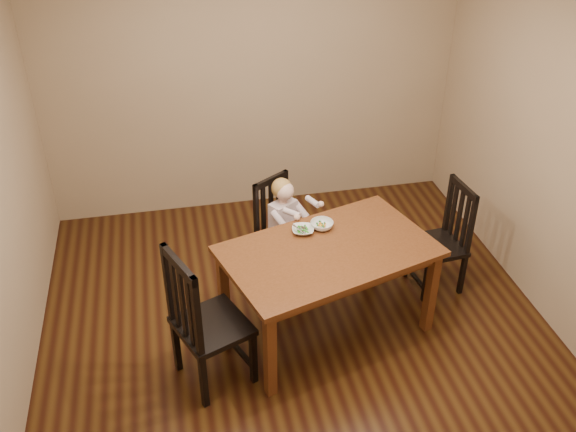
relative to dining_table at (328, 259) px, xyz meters
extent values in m
cube|color=#3D240D|center=(-0.23, 0.07, -0.68)|extent=(4.00, 4.00, 0.01)
cube|color=#9D8363|center=(-0.23, 2.07, 0.67)|extent=(4.00, 0.01, 2.70)
cube|color=#9D8363|center=(-0.23, -1.93, 0.67)|extent=(4.00, 0.01, 2.70)
cube|color=#9D8363|center=(1.77, 0.07, 0.67)|extent=(0.01, 4.00, 2.70)
cube|color=#4E2912|center=(0.00, 0.00, 0.07)|extent=(1.74, 1.33, 0.04)
cube|color=#4E2912|center=(0.00, 0.00, 0.01)|extent=(1.59, 1.18, 0.08)
cube|color=#4E2912|center=(-0.55, -0.58, -0.32)|extent=(0.09, 0.09, 0.73)
cube|color=#4E2912|center=(0.78, -0.17, -0.32)|extent=(0.09, 0.09, 0.73)
cube|color=#4E2912|center=(-0.78, 0.17, -0.32)|extent=(0.09, 0.09, 0.73)
cube|color=#4E2912|center=(0.55, 0.58, -0.32)|extent=(0.09, 0.09, 0.73)
cube|color=black|center=(-0.18, 0.74, -0.29)|extent=(0.54, 0.54, 0.04)
cube|color=black|center=(-0.13, 0.97, -0.49)|extent=(0.05, 0.05, 0.37)
cube|color=black|center=(-0.42, 0.79, -0.49)|extent=(0.05, 0.05, 0.37)
cube|color=black|center=(0.05, 0.70, -0.49)|extent=(0.05, 0.05, 0.37)
cube|color=black|center=(-0.24, 0.51, -0.49)|extent=(0.05, 0.05, 0.37)
cube|color=black|center=(-0.13, 0.97, -0.02)|extent=(0.05, 0.05, 0.52)
cube|color=black|center=(-0.42, 0.79, -0.02)|extent=(0.05, 0.05, 0.52)
cube|color=black|center=(-0.27, 0.88, 0.22)|extent=(0.34, 0.23, 0.05)
cube|color=black|center=(-0.20, 0.93, -0.04)|extent=(0.04, 0.04, 0.44)
cube|color=black|center=(-0.27, 0.88, -0.04)|extent=(0.04, 0.04, 0.44)
cube|color=black|center=(-0.35, 0.83, -0.04)|extent=(0.04, 0.04, 0.44)
cube|color=black|center=(-0.92, -0.33, -0.21)|extent=(0.61, 0.63, 0.04)
cube|color=black|center=(-1.18, -0.21, -0.45)|extent=(0.06, 0.06, 0.45)
cube|color=black|center=(-1.02, -0.60, -0.45)|extent=(0.06, 0.06, 0.45)
cube|color=black|center=(-0.81, -0.06, -0.45)|extent=(0.06, 0.06, 0.45)
cube|color=black|center=(-0.65, -0.44, -0.45)|extent=(0.06, 0.06, 0.45)
cube|color=black|center=(-1.18, -0.21, 0.13)|extent=(0.06, 0.06, 0.63)
cube|color=black|center=(-1.02, -0.60, 0.13)|extent=(0.06, 0.06, 0.63)
cube|color=black|center=(-1.10, -0.40, 0.41)|extent=(0.21, 0.44, 0.07)
cube|color=black|center=(-1.14, -0.30, 0.10)|extent=(0.04, 0.05, 0.54)
cube|color=black|center=(-1.10, -0.40, 0.10)|extent=(0.04, 0.05, 0.54)
cube|color=black|center=(-1.06, -0.50, 0.10)|extent=(0.04, 0.05, 0.54)
cube|color=black|center=(1.05, 0.35, -0.27)|extent=(0.44, 0.45, 0.04)
cube|color=black|center=(1.23, 0.19, -0.49)|extent=(0.04, 0.04, 0.39)
cube|color=black|center=(1.20, 0.54, -0.49)|extent=(0.04, 0.04, 0.39)
cube|color=black|center=(0.89, 0.15, -0.49)|extent=(0.04, 0.04, 0.39)
cube|color=black|center=(0.86, 0.51, -0.49)|extent=(0.04, 0.04, 0.39)
cube|color=black|center=(1.23, 0.19, 0.01)|extent=(0.04, 0.04, 0.54)
cube|color=black|center=(1.20, 0.54, 0.01)|extent=(0.04, 0.04, 0.54)
cube|color=black|center=(1.22, 0.37, 0.26)|extent=(0.07, 0.40, 0.06)
cube|color=black|center=(1.23, 0.27, -0.01)|extent=(0.02, 0.04, 0.46)
cube|color=black|center=(1.22, 0.37, -0.01)|extent=(0.02, 0.04, 0.46)
cube|color=black|center=(1.21, 0.46, -0.01)|extent=(0.02, 0.04, 0.46)
imported|color=silver|center=(-0.14, 0.25, 0.11)|extent=(0.19, 0.19, 0.04)
imported|color=silver|center=(0.02, 0.28, 0.12)|extent=(0.19, 0.19, 0.06)
cube|color=silver|center=(-0.17, 0.22, 0.14)|extent=(0.09, 0.10, 0.05)
cube|color=silver|center=(-0.17, 0.22, 0.12)|extent=(0.04, 0.04, 0.01)
camera|label=1|loc=(-1.08, -3.71, 2.84)|focal=40.00mm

